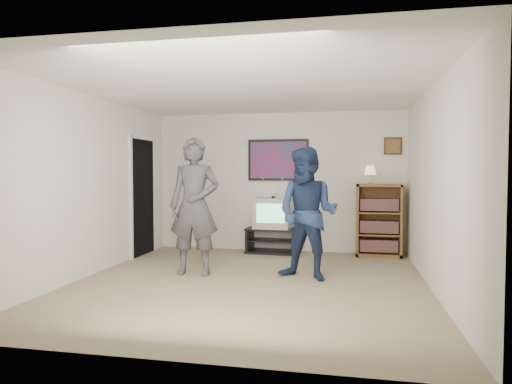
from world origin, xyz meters
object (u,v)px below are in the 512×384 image
(bookshelf, at_px, (379,220))
(person_tall, at_px, (195,206))
(person_short, at_px, (308,214))
(crt_television, at_px, (273,213))
(media_stand, at_px, (272,240))

(bookshelf, xyz_separation_m, person_tall, (-2.61, -1.94, 0.35))
(person_tall, relative_size, person_short, 1.09)
(crt_television, distance_m, person_short, 2.04)
(crt_television, relative_size, person_tall, 0.33)
(person_short, bearing_deg, media_stand, 131.74)
(media_stand, height_order, person_short, person_short)
(bookshelf, bearing_deg, crt_television, -178.42)
(person_tall, bearing_deg, crt_television, 63.02)
(bookshelf, relative_size, person_short, 0.69)
(crt_television, xyz_separation_m, person_short, (0.77, -1.88, 0.17))
(person_tall, bearing_deg, person_short, -3.47)
(media_stand, distance_m, bookshelf, 1.87)
(bookshelf, bearing_deg, person_tall, -143.33)
(media_stand, xyz_separation_m, person_short, (0.79, -1.88, 0.66))
(person_tall, height_order, person_short, person_tall)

